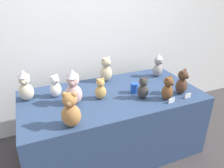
# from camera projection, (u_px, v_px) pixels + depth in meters

# --- Properties ---
(ground_plane) EXTENTS (10.00, 10.00, 0.00)m
(ground_plane) POSITION_uv_depth(u_px,v_px,m) (121.00, 162.00, 2.34)
(ground_plane) COLOR #3D3838
(wall_back) EXTENTS (7.00, 0.08, 2.60)m
(wall_back) POSITION_uv_depth(u_px,v_px,m) (89.00, 27.00, 2.61)
(wall_back) COLOR white
(wall_back) RESTS_ON ground_plane
(display_table) EXTENTS (1.89, 0.96, 0.72)m
(display_table) POSITION_uv_depth(u_px,v_px,m) (112.00, 122.00, 2.40)
(display_table) COLOR navy
(display_table) RESTS_ON ground_plane
(teddy_bear_sand) EXTENTS (0.19, 0.18, 0.30)m
(teddy_bear_sand) POSITION_uv_depth(u_px,v_px,m) (106.00, 70.00, 2.51)
(teddy_bear_sand) COLOR #CCB78E
(teddy_bear_sand) RESTS_ON display_table
(teddy_bear_cocoa) EXTENTS (0.17, 0.16, 0.27)m
(teddy_bear_cocoa) POSITION_uv_depth(u_px,v_px,m) (182.00, 83.00, 2.22)
(teddy_bear_cocoa) COLOR #4C3323
(teddy_bear_cocoa) RESTS_ON display_table
(teddy_bear_caramel) EXTENTS (0.20, 0.19, 0.31)m
(teddy_bear_caramel) POSITION_uv_depth(u_px,v_px,m) (71.00, 111.00, 1.69)
(teddy_bear_caramel) COLOR #B27A42
(teddy_bear_caramel) RESTS_ON display_table
(teddy_bear_cream) EXTENTS (0.17, 0.16, 0.32)m
(teddy_bear_cream) POSITION_uv_depth(u_px,v_px,m) (25.00, 86.00, 2.08)
(teddy_bear_cream) COLOR beige
(teddy_bear_cream) RESTS_ON display_table
(teddy_bear_honey) EXTENTS (0.12, 0.10, 0.23)m
(teddy_bear_honey) POSITION_uv_depth(u_px,v_px,m) (101.00, 89.00, 2.12)
(teddy_bear_honey) COLOR tan
(teddy_bear_honey) RESTS_ON display_table
(teddy_bear_blush) EXTENTS (0.20, 0.19, 0.35)m
(teddy_bear_blush) POSITION_uv_depth(u_px,v_px,m) (73.00, 87.00, 2.01)
(teddy_bear_blush) COLOR beige
(teddy_bear_blush) RESTS_ON display_table
(teddy_bear_charcoal) EXTENTS (0.12, 0.11, 0.23)m
(teddy_bear_charcoal) POSITION_uv_depth(u_px,v_px,m) (143.00, 88.00, 2.14)
(teddy_bear_charcoal) COLOR #383533
(teddy_bear_charcoal) RESTS_ON display_table
(teddy_bear_chestnut) EXTENTS (0.16, 0.14, 0.25)m
(teddy_bear_chestnut) POSITION_uv_depth(u_px,v_px,m) (168.00, 89.00, 2.11)
(teddy_bear_chestnut) COLOR brown
(teddy_bear_chestnut) RESTS_ON display_table
(teddy_bear_snow) EXTENTS (0.16, 0.15, 0.24)m
(teddy_bear_snow) POSITION_uv_depth(u_px,v_px,m) (55.00, 87.00, 2.16)
(teddy_bear_snow) COLOR white
(teddy_bear_snow) RESTS_ON display_table
(teddy_bear_ash) EXTENTS (0.15, 0.14, 0.29)m
(teddy_bear_ash) POSITION_uv_depth(u_px,v_px,m) (158.00, 66.00, 2.64)
(teddy_bear_ash) COLOR gray
(teddy_bear_ash) RESTS_ON display_table
(party_cup_blue) EXTENTS (0.08, 0.08, 0.11)m
(party_cup_blue) POSITION_uv_depth(u_px,v_px,m) (134.00, 88.00, 2.26)
(party_cup_blue) COLOR blue
(party_cup_blue) RESTS_ON display_table
(name_card_front_left) EXTENTS (0.07, 0.01, 0.05)m
(name_card_front_left) POSITION_uv_depth(u_px,v_px,m) (188.00, 96.00, 2.17)
(name_card_front_left) COLOR white
(name_card_front_left) RESTS_ON display_table
(name_card_front_middle) EXTENTS (0.07, 0.01, 0.05)m
(name_card_front_middle) POSITION_uv_depth(u_px,v_px,m) (172.00, 101.00, 2.08)
(name_card_front_middle) COLOR white
(name_card_front_middle) RESTS_ON display_table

